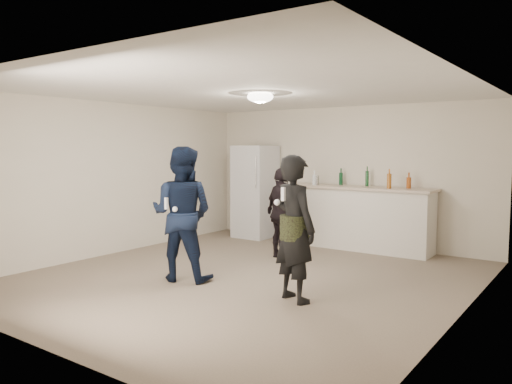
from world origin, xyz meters
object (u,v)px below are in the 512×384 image
Objects in this scene: counter at (356,219)px; shaker at (317,180)px; fridge at (255,192)px; spectator at (282,213)px; man at (182,214)px; woman at (295,228)px.

shaker is at bearing -174.71° from counter.
fridge is 1.25× the size of spectator.
shaker reaches higher than counter.
shaker is at bearing -115.16° from man.
counter is at bearing -84.79° from spectator.
man is 1.90m from spectator.
spectator is at bearing -32.46° from woman.
woman is at bearing -78.21° from counter.
spectator reaches higher than shaker.
man reaches higher than spectator.
fridge reaches higher than spectator.
spectator is (1.47, -1.35, -0.18)m from fridge.
shaker is (1.37, 0.00, 0.28)m from fridge.
counter is 1.57m from spectator.
shaker is 0.10× the size of woman.
fridge reaches higher than counter.
fridge is 3.38m from man.
fridge is at bearing -91.38° from man.
woman is (1.69, 0.08, -0.05)m from man.
man reaches higher than woman.
man is at bearing 23.77° from woman.
fridge is at bearing -178.10° from counter.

